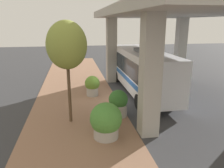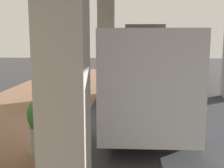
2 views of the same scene
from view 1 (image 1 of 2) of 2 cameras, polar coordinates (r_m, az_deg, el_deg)
name	(u,v)px [view 1 (image 1 of 2)]	position (r m, az deg, el deg)	size (l,w,h in m)	color
ground_plane	(117,100)	(16.34, 1.43, -4.14)	(80.00, 80.00, 0.00)	#38383A
sidewalk_strip	(77,102)	(16.04, -9.17, -4.71)	(6.00, 40.00, 0.02)	#936B51
overpass	(173,19)	(16.65, 15.74, 16.04)	(9.40, 18.61, 6.63)	#ADA89E
bus	(142,69)	(17.67, 7.83, 3.95)	(2.80, 10.25, 3.68)	silver
fire_hydrant	(115,100)	(14.96, 0.85, -4.20)	(0.52, 0.25, 0.90)	gold
planter_front	(118,103)	(13.35, 1.65, -5.06)	(1.17, 1.17, 1.65)	#ADA89E
planter_middle	(92,85)	(17.04, -5.16, -0.39)	(1.16, 1.16, 1.60)	#ADA89E
planter_back	(106,121)	(10.87, -1.57, -9.66)	(1.59, 1.59, 1.83)	#ADA89E
street_tree_near	(67,45)	(11.98, -11.74, 9.82)	(2.16, 2.16, 5.72)	brown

